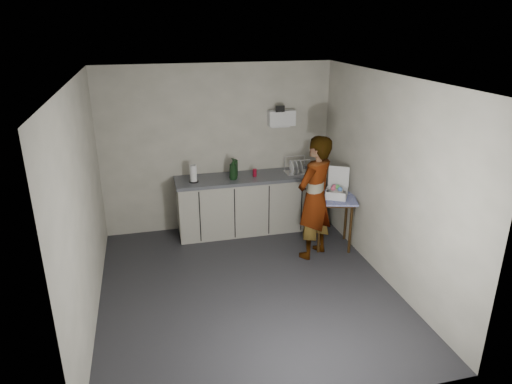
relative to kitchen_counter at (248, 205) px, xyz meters
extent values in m
plane|color=#29292E|center=(-0.40, -1.70, -0.43)|extent=(4.00, 4.00, 0.00)
cube|color=#AFAB98|center=(-0.40, 0.29, 0.87)|extent=(3.60, 0.02, 2.60)
cube|color=#AFAB98|center=(1.39, -1.70, 0.87)|extent=(0.02, 4.00, 2.60)
cube|color=#AFAB98|center=(-2.19, -1.70, 0.87)|extent=(0.02, 4.00, 2.60)
cube|color=white|center=(-0.40, -1.70, 2.17)|extent=(3.60, 4.00, 0.01)
cube|color=black|center=(0.00, 0.00, -0.39)|extent=(2.20, 0.52, 0.08)
cube|color=#B6B1A1|center=(0.00, 0.00, 0.00)|extent=(2.20, 0.58, 0.86)
cube|color=#44464D|center=(0.00, 0.00, 0.46)|extent=(2.24, 0.62, 0.05)
cube|color=black|center=(-0.80, -0.29, 0.00)|extent=(0.02, 0.01, 0.80)
cube|color=black|center=(-0.27, -0.29, 0.00)|extent=(0.02, 0.01, 0.80)
cube|color=black|center=(0.27, -0.29, 0.00)|extent=(0.01, 0.01, 0.80)
cube|color=black|center=(0.80, -0.29, 0.00)|extent=(0.02, 0.01, 0.80)
cube|color=white|center=(0.60, 0.22, 1.32)|extent=(0.42, 0.16, 0.24)
cube|color=white|center=(0.60, 0.27, 1.18)|extent=(0.30, 0.06, 0.04)
cube|color=black|center=(0.55, 0.13, 1.48)|extent=(0.14, 0.02, 0.10)
cylinder|color=#3C260D|center=(0.83, -1.00, -0.07)|extent=(0.04, 0.04, 0.72)
cylinder|color=#3C260D|center=(1.25, -1.12, -0.07)|extent=(0.04, 0.04, 0.72)
cylinder|color=#3C260D|center=(0.95, -0.57, -0.07)|extent=(0.04, 0.04, 0.72)
cylinder|color=#3C260D|center=(1.37, -0.69, -0.07)|extent=(0.04, 0.04, 0.72)
cube|color=#3C260D|center=(1.10, -0.84, 0.31)|extent=(0.66, 0.66, 0.04)
cube|color=#1A2AA1|center=(1.10, -0.84, 0.34)|extent=(0.75, 0.75, 0.03)
imported|color=#B2A593|center=(0.71, -1.04, 0.45)|extent=(0.77, 0.71, 1.76)
imported|color=black|center=(-0.24, -0.08, 0.65)|extent=(0.18, 0.18, 0.33)
cylinder|color=red|center=(0.11, -0.02, 0.54)|extent=(0.06, 0.06, 0.12)
cylinder|color=black|center=(-0.18, 0.06, 0.61)|extent=(0.07, 0.07, 0.26)
cylinder|color=black|center=(-0.84, -0.06, 0.49)|extent=(0.15, 0.15, 0.01)
cylinder|color=white|center=(-0.84, -0.06, 0.62)|extent=(0.10, 0.10, 0.25)
cube|color=white|center=(0.79, -0.05, 0.49)|extent=(0.37, 0.28, 0.02)
cylinder|color=white|center=(0.62, -0.17, 0.62)|extent=(0.01, 0.01, 0.24)
cylinder|color=white|center=(0.95, -0.17, 0.62)|extent=(0.01, 0.01, 0.24)
cylinder|color=white|center=(0.62, 0.07, 0.62)|extent=(0.01, 0.01, 0.24)
cylinder|color=white|center=(0.95, 0.07, 0.62)|extent=(0.01, 0.01, 0.24)
cylinder|color=white|center=(0.70, -0.05, 0.60)|extent=(0.05, 0.20, 0.20)
cylinder|color=white|center=(0.77, -0.05, 0.60)|extent=(0.05, 0.20, 0.20)
cylinder|color=white|center=(0.84, -0.05, 0.60)|extent=(0.05, 0.20, 0.20)
cube|color=white|center=(1.12, -0.86, 0.36)|extent=(0.41, 0.41, 0.01)
cube|color=white|center=(1.05, -0.98, 0.42)|extent=(0.26, 0.16, 0.11)
cube|color=white|center=(1.19, -0.73, 0.42)|extent=(0.26, 0.16, 0.11)
cube|color=white|center=(1.00, -0.78, 0.42)|extent=(0.16, 0.26, 0.11)
cube|color=white|center=(1.25, -0.93, 0.42)|extent=(0.16, 0.26, 0.11)
cube|color=white|center=(1.20, -0.72, 0.62)|extent=(0.26, 0.16, 0.30)
cylinder|color=silver|center=(1.12, -0.86, 0.42)|extent=(0.20, 0.20, 0.11)
sphere|color=#FF5D86|center=(1.06, -0.86, 0.49)|extent=(0.07, 0.07, 0.07)
sphere|color=#5D99FF|center=(1.14, -0.92, 0.49)|extent=(0.07, 0.07, 0.07)
sphere|color=#5FE76A|center=(1.15, -0.81, 0.49)|extent=(0.07, 0.07, 0.07)
sphere|color=#FF5D86|center=(1.11, -0.80, 0.49)|extent=(0.07, 0.07, 0.07)
camera|label=1|loc=(-1.49, -6.54, 2.76)|focal=32.00mm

